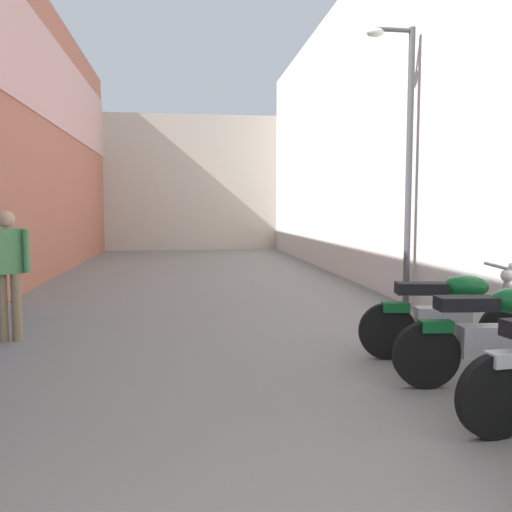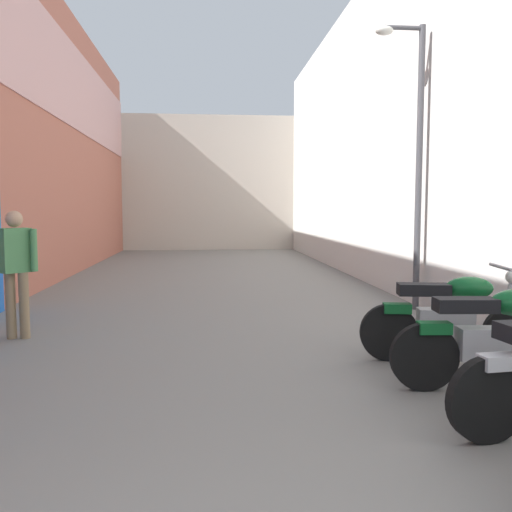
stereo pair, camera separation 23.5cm
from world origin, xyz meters
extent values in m
plane|color=slate|center=(0.00, 8.41, 0.00)|extent=(36.83, 36.83, 0.00)
cube|color=#B76651|center=(-3.53, 10.41, 3.18)|extent=(0.40, 20.83, 6.37)
cube|color=#DBA39E|center=(-3.32, 10.41, 4.59)|extent=(0.04, 20.83, 2.04)
cube|color=silver|center=(3.53, 10.41, 3.26)|extent=(0.40, 20.83, 6.53)
cube|color=beige|center=(0.00, 21.83, 2.62)|extent=(9.67, 2.00, 5.23)
cylinder|color=black|center=(1.76, 3.08, 0.30)|extent=(0.61, 0.15, 0.60)
cube|color=#B7B7BC|center=(1.84, 3.09, 0.56)|extent=(0.29, 0.17, 0.10)
cylinder|color=black|center=(1.76, 4.15, 0.30)|extent=(0.60, 0.13, 0.60)
cube|color=#9E9EA3|center=(2.33, 4.10, 0.42)|extent=(0.57, 0.25, 0.28)
cube|color=black|center=(2.11, 4.12, 0.76)|extent=(0.54, 0.26, 0.12)
cube|color=#0F5123|center=(1.84, 4.14, 0.56)|extent=(0.29, 0.16, 0.10)
cylinder|color=black|center=(3.00, 4.87, 0.30)|extent=(0.60, 0.18, 0.60)
cylinder|color=black|center=(1.77, 5.08, 0.30)|extent=(0.60, 0.18, 0.60)
cube|color=#9E9EA3|center=(2.34, 4.98, 0.42)|extent=(0.59, 0.29, 0.28)
ellipsoid|color=#0F5123|center=(2.56, 4.95, 0.78)|extent=(0.52, 0.34, 0.24)
cube|color=black|center=(2.11, 5.02, 0.76)|extent=(0.55, 0.30, 0.12)
cylinder|color=#9E9EA3|center=(2.93, 4.88, 0.65)|extent=(0.25, 0.10, 0.77)
cylinder|color=#9E9EA3|center=(2.86, 4.89, 1.00)|extent=(0.13, 0.58, 0.04)
sphere|color=silver|center=(2.98, 4.87, 0.90)|extent=(0.14, 0.14, 0.14)
cube|color=#0F5123|center=(1.85, 5.07, 0.56)|extent=(0.30, 0.19, 0.10)
cylinder|color=#8C7251|center=(-2.52, 6.46, 0.41)|extent=(0.12, 0.12, 0.82)
cylinder|color=#8C7251|center=(-2.36, 6.46, 0.41)|extent=(0.12, 0.12, 0.82)
cube|color=#4C8C51|center=(-2.44, 6.46, 1.09)|extent=(0.39, 0.38, 0.54)
sphere|color=tan|center=(-2.44, 6.46, 1.47)|extent=(0.20, 0.20, 0.20)
cylinder|color=#4C8C51|center=(-2.22, 6.46, 1.09)|extent=(0.08, 0.08, 0.52)
cylinder|color=#47474C|center=(3.18, 7.88, 2.19)|extent=(0.10, 0.10, 4.39)
cylinder|color=#47474C|center=(2.88, 7.88, 4.34)|extent=(0.60, 0.07, 0.07)
ellipsoid|color=silver|center=(2.58, 7.88, 4.29)|extent=(0.28, 0.18, 0.14)
camera|label=1|loc=(-0.36, -0.27, 1.59)|focal=37.71mm
camera|label=2|loc=(-0.13, -0.29, 1.59)|focal=37.71mm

